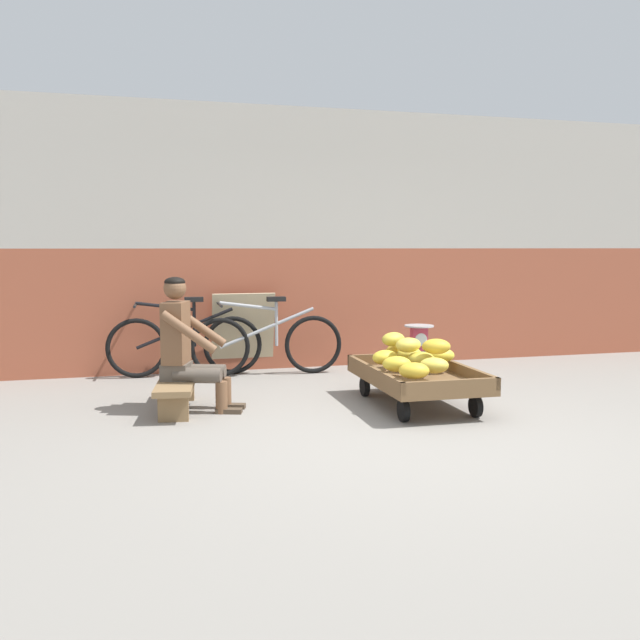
# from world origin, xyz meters

# --- Properties ---
(ground_plane) EXTENTS (80.00, 80.00, 0.00)m
(ground_plane) POSITION_xyz_m (0.00, 0.00, 0.00)
(ground_plane) COLOR gray
(back_wall) EXTENTS (16.00, 0.30, 2.96)m
(back_wall) POSITION_xyz_m (0.00, 3.29, 1.48)
(back_wall) COLOR #A35138
(back_wall) RESTS_ON ground
(banana_cart) EXTENTS (0.86, 1.45, 0.36)m
(banana_cart) POSITION_xyz_m (0.54, 0.95, 0.24)
(banana_cart) COLOR brown
(banana_cart) RESTS_ON ground
(banana_pile) EXTENTS (0.83, 1.27, 0.26)m
(banana_pile) POSITION_xyz_m (0.48, 0.92, 0.46)
(banana_pile) COLOR yellow
(banana_pile) RESTS_ON banana_cart
(low_bench) EXTENTS (0.45, 1.13, 0.27)m
(low_bench) POSITION_xyz_m (-1.50, 1.33, 0.20)
(low_bench) COLOR olive
(low_bench) RESTS_ON ground
(vendor_seated) EXTENTS (0.73, 0.60, 1.14)m
(vendor_seated) POSITION_xyz_m (-1.42, 1.30, 0.57)
(vendor_seated) COLOR brown
(vendor_seated) RESTS_ON ground
(plastic_crate) EXTENTS (0.36, 0.28, 0.30)m
(plastic_crate) POSITION_xyz_m (0.98, 1.95, 0.15)
(plastic_crate) COLOR #19847F
(plastic_crate) RESTS_ON ground
(weighing_scale) EXTENTS (0.30, 0.30, 0.29)m
(weighing_scale) POSITION_xyz_m (0.98, 1.95, 0.45)
(weighing_scale) COLOR #28282D
(weighing_scale) RESTS_ON plastic_crate
(bicycle_near_left) EXTENTS (1.66, 0.48, 0.86)m
(bicycle_near_left) POSITION_xyz_m (-1.32, 2.93, 0.35)
(bicycle_near_left) COLOR black
(bicycle_near_left) RESTS_ON ground
(bicycle_far_left) EXTENTS (1.66, 0.48, 0.86)m
(bicycle_far_left) POSITION_xyz_m (-0.45, 2.75, 0.35)
(bicycle_far_left) COLOR black
(bicycle_far_left) RESTS_ON ground
(sign_board) EXTENTS (0.70, 0.22, 0.88)m
(sign_board) POSITION_xyz_m (-0.66, 3.08, 0.44)
(sign_board) COLOR #C6B289
(sign_board) RESTS_ON ground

